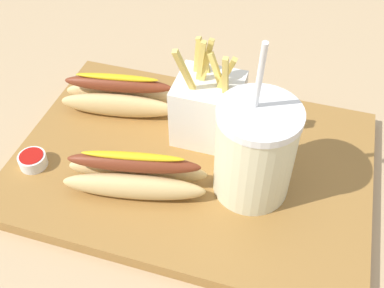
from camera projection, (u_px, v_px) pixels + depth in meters
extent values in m
cube|color=tan|center=(192.00, 173.00, 0.67)|extent=(2.40, 2.40, 0.02)
cube|color=olive|center=(192.00, 163.00, 0.65)|extent=(0.49, 0.35, 0.02)
cylinder|color=beige|center=(254.00, 154.00, 0.57)|extent=(0.10, 0.10, 0.12)
cylinder|color=white|center=(260.00, 114.00, 0.52)|extent=(0.10, 0.10, 0.01)
cylinder|color=white|center=(260.00, 78.00, 0.49)|extent=(0.01, 0.02, 0.10)
cube|color=white|center=(208.00, 109.00, 0.65)|extent=(0.09, 0.08, 0.10)
cube|color=#E5C660|center=(205.00, 63.00, 0.62)|extent=(0.03, 0.01, 0.08)
cube|color=#E5C660|center=(200.00, 67.00, 0.61)|extent=(0.02, 0.01, 0.09)
cube|color=#E5C660|center=(209.00, 65.00, 0.60)|extent=(0.02, 0.02, 0.08)
cube|color=#E5C660|center=(218.00, 74.00, 0.60)|extent=(0.03, 0.01, 0.06)
cube|color=#E5C660|center=(220.00, 85.00, 0.61)|extent=(0.02, 0.02, 0.06)
cube|color=#E5C660|center=(225.00, 82.00, 0.59)|extent=(0.01, 0.02, 0.08)
cube|color=#E5C660|center=(197.00, 61.00, 0.62)|extent=(0.01, 0.01, 0.06)
cube|color=#E5C660|center=(186.00, 75.00, 0.59)|extent=(0.03, 0.03, 0.09)
cube|color=#E5C660|center=(226.00, 74.00, 0.60)|extent=(0.03, 0.03, 0.07)
ellipsoid|color=#DBB775|center=(122.00, 95.00, 0.72)|extent=(0.18, 0.06, 0.04)
ellipsoid|color=#DBB775|center=(118.00, 105.00, 0.70)|extent=(0.18, 0.06, 0.04)
ellipsoid|color=maroon|center=(118.00, 84.00, 0.68)|extent=(0.17, 0.05, 0.02)
ellipsoid|color=gold|center=(117.00, 77.00, 0.68)|extent=(0.13, 0.03, 0.01)
ellipsoid|color=#DBB775|center=(138.00, 170.00, 0.61)|extent=(0.19, 0.06, 0.04)
ellipsoid|color=#DBB775|center=(134.00, 187.00, 0.59)|extent=(0.19, 0.06, 0.04)
ellipsoid|color=maroon|center=(134.00, 163.00, 0.58)|extent=(0.17, 0.06, 0.02)
ellipsoid|color=gold|center=(133.00, 156.00, 0.57)|extent=(0.13, 0.04, 0.01)
cylinder|color=white|center=(33.00, 160.00, 0.63)|extent=(0.04, 0.04, 0.02)
cylinder|color=#B2140F|center=(32.00, 157.00, 0.63)|extent=(0.03, 0.03, 0.01)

